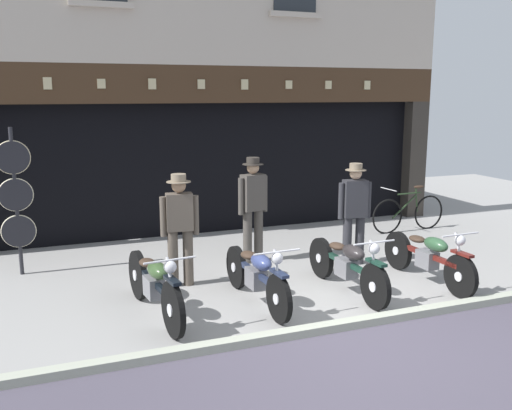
% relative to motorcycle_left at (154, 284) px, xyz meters
% --- Properties ---
extents(ground, '(21.65, 22.00, 0.18)m').
position_rel_motorcycle_left_xyz_m(ground, '(2.15, -2.26, -0.47)').
color(ground, gray).
extents(shop_facade, '(9.95, 4.42, 6.85)m').
position_rel_motorcycle_left_xyz_m(shop_facade, '(2.15, 5.69, 1.37)').
color(shop_facade, black).
rests_on(shop_facade, ground).
extents(motorcycle_left, '(0.62, 2.11, 0.93)m').
position_rel_motorcycle_left_xyz_m(motorcycle_left, '(0.00, 0.00, 0.00)').
color(motorcycle_left, black).
rests_on(motorcycle_left, ground).
extents(motorcycle_center_left, '(0.62, 2.02, 0.91)m').
position_rel_motorcycle_left_xyz_m(motorcycle_center_left, '(1.36, -0.06, -0.02)').
color(motorcycle_center_left, black).
rests_on(motorcycle_center_left, ground).
extents(motorcycle_center, '(0.62, 2.04, 0.91)m').
position_rel_motorcycle_left_xyz_m(motorcycle_center, '(2.72, -0.11, -0.02)').
color(motorcycle_center, black).
rests_on(motorcycle_center, ground).
extents(motorcycle_center_right, '(0.62, 2.03, 0.90)m').
position_rel_motorcycle_left_xyz_m(motorcycle_center_right, '(4.06, -0.17, -0.02)').
color(motorcycle_center_right, black).
rests_on(motorcycle_center_right, ground).
extents(salesman_left, '(0.56, 0.35, 1.66)m').
position_rel_motorcycle_left_xyz_m(salesman_left, '(0.60, 1.05, 0.49)').
color(salesman_left, brown).
rests_on(salesman_left, ground).
extents(shopkeeper_center, '(0.55, 0.35, 1.76)m').
position_rel_motorcycle_left_xyz_m(shopkeeper_center, '(2.02, 1.78, 0.55)').
color(shopkeeper_center, '#47423D').
rests_on(shopkeeper_center, ground).
extents(salesman_right, '(0.55, 0.34, 1.68)m').
position_rel_motorcycle_left_xyz_m(salesman_right, '(3.51, 1.06, 0.49)').
color(salesman_right, '#2D2D33').
rests_on(salesman_right, ground).
extents(tyre_sign_pole, '(0.52, 0.06, 2.29)m').
position_rel_motorcycle_left_xyz_m(tyre_sign_pole, '(-1.60, 2.46, 0.81)').
color(tyre_sign_pole, '#232328').
rests_on(tyre_sign_pole, ground).
extents(advert_board_near, '(0.82, 0.03, 0.92)m').
position_rel_motorcycle_left_xyz_m(advert_board_near, '(4.71, 4.12, 1.36)').
color(advert_board_near, beige).
extents(advert_board_far, '(0.68, 0.03, 1.04)m').
position_rel_motorcycle_left_xyz_m(advert_board_far, '(5.80, 4.12, 1.30)').
color(advert_board_far, silver).
extents(leaning_bicycle, '(1.76, 0.50, 0.95)m').
position_rel_motorcycle_left_xyz_m(leaning_bicycle, '(5.77, 2.64, -0.05)').
color(leaning_bicycle, black).
rests_on(leaning_bicycle, ground).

